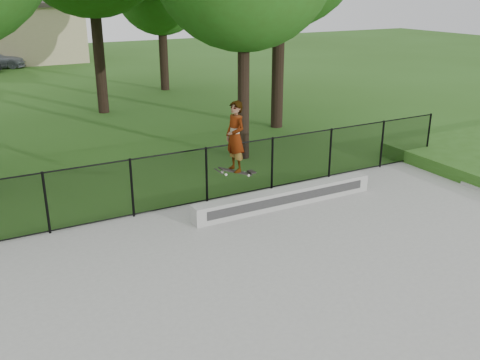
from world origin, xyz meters
The scene contains 5 objects.
ground centered at (0.00, 0.00, 0.00)m, with size 100.00×100.00×0.00m, color #2B5518.
concrete_slab centered at (0.00, 0.00, 0.03)m, with size 14.00×12.00×0.06m, color gray.
grind_ledge centered at (1.67, 4.70, 0.29)m, with size 5.17×0.40×0.45m, color #AAABA5.
skater_airborne centered at (0.11, 4.51, 2.13)m, with size 0.80×0.64×1.87m.
chainlink_fence centered at (0.00, 5.90, 0.81)m, with size 16.06×0.06×1.50m.
Camera 1 is at (-5.47, -6.00, 5.42)m, focal length 40.00 mm.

